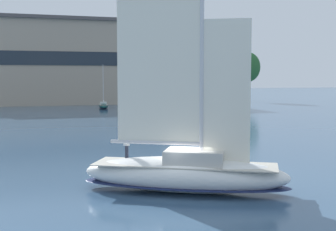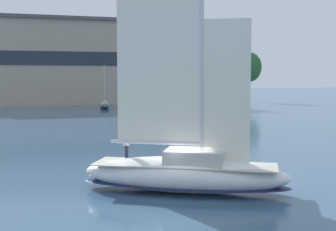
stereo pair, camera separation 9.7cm
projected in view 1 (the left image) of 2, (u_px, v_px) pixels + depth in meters
ground_plane at (185, 192)px, 25.42m from camera, size 400.00×400.00×0.00m
waterfront_building at (72, 62)px, 107.86m from camera, size 43.40×18.44×18.99m
tree_shore_center at (248, 67)px, 114.41m from camera, size 5.88×5.88×12.11m
sailboat_main at (185, 170)px, 25.31m from camera, size 11.47×8.26×15.58m
sailboat_moored_near_marina at (103, 106)px, 90.59m from camera, size 2.57×6.38×8.54m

